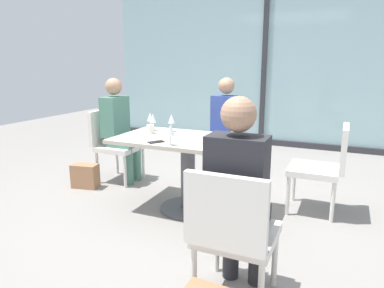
% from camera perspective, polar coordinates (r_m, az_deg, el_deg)
% --- Properties ---
extents(ground_plane, '(12.00, 12.00, 0.00)m').
position_cam_1_polar(ground_plane, '(3.57, -0.66, -10.55)').
color(ground_plane, gray).
extents(window_wall_backdrop, '(5.75, 0.10, 2.70)m').
position_cam_1_polar(window_wall_backdrop, '(6.32, 11.67, 10.85)').
color(window_wall_backdrop, '#92B7BC').
rests_on(window_wall_backdrop, ground_plane).
extents(dining_table_main, '(1.39, 0.80, 0.73)m').
position_cam_1_polar(dining_table_main, '(3.39, -0.69, -2.08)').
color(dining_table_main, '#BCB29E').
rests_on(dining_table_main, ground_plane).
extents(chair_far_left, '(0.50, 0.46, 0.87)m').
position_cam_1_polar(chair_far_left, '(4.41, -12.78, 0.52)').
color(chair_far_left, silver).
rests_on(chair_far_left, ground_plane).
extents(chair_front_right, '(0.46, 0.50, 0.87)m').
position_cam_1_polar(chair_front_right, '(2.09, 6.66, -13.70)').
color(chair_front_right, silver).
rests_on(chair_front_right, ground_plane).
extents(chair_near_window, '(0.46, 0.51, 0.87)m').
position_cam_1_polar(chair_near_window, '(4.48, 5.66, 0.98)').
color(chair_near_window, silver).
rests_on(chair_near_window, ground_plane).
extents(chair_far_right, '(0.50, 0.46, 0.87)m').
position_cam_1_polar(chair_far_right, '(3.57, 20.92, -3.00)').
color(chair_far_right, silver).
rests_on(chair_far_right, ground_plane).
extents(person_far_left, '(0.39, 0.34, 1.26)m').
position_cam_1_polar(person_far_left, '(4.30, -11.74, 3.04)').
color(person_far_left, '#4C7F6B').
rests_on(person_far_left, ground_plane).
extents(person_front_right, '(0.34, 0.39, 1.26)m').
position_cam_1_polar(person_front_right, '(2.10, 7.71, -7.47)').
color(person_front_right, '#28282D').
rests_on(person_front_right, ground_plane).
extents(person_near_window, '(0.34, 0.39, 1.26)m').
position_cam_1_polar(person_near_window, '(4.34, 5.26, 3.33)').
color(person_near_window, '#384C9E').
rests_on(person_near_window, ground_plane).
extents(wine_glass_0, '(0.07, 0.07, 0.18)m').
position_cam_1_polar(wine_glass_0, '(3.65, -3.36, 4.09)').
color(wine_glass_0, silver).
rests_on(wine_glass_0, dining_table_main).
extents(wine_glass_1, '(0.07, 0.07, 0.18)m').
position_cam_1_polar(wine_glass_1, '(3.03, -3.53, 2.22)').
color(wine_glass_1, silver).
rests_on(wine_glass_1, dining_table_main).
extents(wine_glass_2, '(0.07, 0.07, 0.18)m').
position_cam_1_polar(wine_glass_2, '(2.87, 7.79, 1.49)').
color(wine_glass_2, silver).
rests_on(wine_glass_2, dining_table_main).
extents(wine_glass_3, '(0.07, 0.07, 0.18)m').
position_cam_1_polar(wine_glass_3, '(3.69, -6.40, 4.13)').
color(wine_glass_3, silver).
rests_on(wine_glass_3, dining_table_main).
extents(wine_glass_4, '(0.07, 0.07, 0.18)m').
position_cam_1_polar(wine_glass_4, '(3.06, 6.84, 2.24)').
color(wine_glass_4, silver).
rests_on(wine_glass_4, dining_table_main).
extents(wine_glass_5, '(0.07, 0.07, 0.18)m').
position_cam_1_polar(wine_glass_5, '(3.80, -6.84, 4.38)').
color(wine_glass_5, silver).
rests_on(wine_glass_5, dining_table_main).
extents(coffee_cup, '(0.08, 0.08, 0.09)m').
position_cam_1_polar(coffee_cup, '(3.58, -6.80, 2.44)').
color(coffee_cup, white).
rests_on(coffee_cup, dining_table_main).
extents(cell_phone_on_table, '(0.14, 0.16, 0.01)m').
position_cam_1_polar(cell_phone_on_table, '(3.18, -5.90, 0.34)').
color(cell_phone_on_table, black).
rests_on(cell_phone_on_table, dining_table_main).
extents(handbag_0, '(0.33, 0.21, 0.28)m').
position_cam_1_polar(handbag_0, '(4.30, -17.04, -5.00)').
color(handbag_0, '#A3704C').
rests_on(handbag_0, ground_plane).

